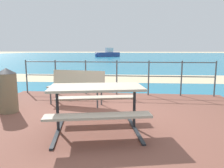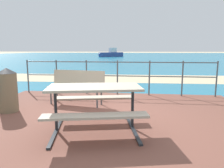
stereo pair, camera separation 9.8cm
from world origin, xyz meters
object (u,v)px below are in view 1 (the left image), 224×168
object	(u,v)px
park_bench	(77,84)
trash_bin	(8,90)
boat_near	(107,54)
picnic_table	(96,97)

from	to	relation	value
park_bench	trash_bin	distance (m)	1.61
trash_bin	boat_near	bearing A→B (deg)	93.44
boat_near	trash_bin	bearing A→B (deg)	57.50
park_bench	boat_near	distance (m)	36.36
trash_bin	boat_near	world-z (taller)	boat_near
trash_bin	boat_near	size ratio (longest dim) A/B	0.20
picnic_table	park_bench	size ratio (longest dim) A/B	1.23
park_bench	trash_bin	size ratio (longest dim) A/B	1.49
trash_bin	boat_near	xyz separation A→B (m)	(-2.23, 37.07, 0.01)
trash_bin	boat_near	distance (m)	37.13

